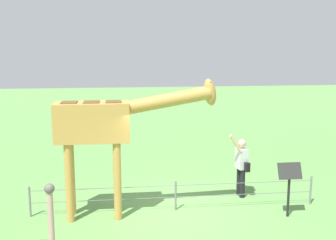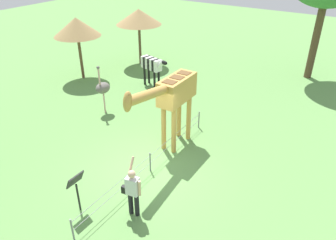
# 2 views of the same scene
# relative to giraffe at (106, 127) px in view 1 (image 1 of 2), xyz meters

# --- Properties ---
(ground_plane) EXTENTS (60.00, 60.00, 0.00)m
(ground_plane) POSITION_rel_giraffe_xyz_m (1.65, 0.10, -2.18)
(ground_plane) COLOR #60934C
(giraffe) EXTENTS (3.80, 0.71, 3.29)m
(giraffe) POSITION_rel_giraffe_xyz_m (0.00, 0.00, 0.00)
(giraffe) COLOR #C69347
(giraffe) RESTS_ON ground_plane
(visitor) EXTENTS (0.57, 0.58, 1.76)m
(visitor) POSITION_rel_giraffe_xyz_m (3.53, 0.92, -1.28)
(visitor) COLOR black
(visitor) RESTS_ON ground_plane
(info_sign) EXTENTS (0.56, 0.21, 1.32)m
(info_sign) POSITION_rel_giraffe_xyz_m (4.26, -0.52, -1.24)
(info_sign) COLOR black
(info_sign) RESTS_ON ground_plane
(wire_fence) EXTENTS (7.05, 0.05, 0.75)m
(wire_fence) POSITION_rel_giraffe_xyz_m (1.65, 0.17, -1.78)
(wire_fence) COLOR slate
(wire_fence) RESTS_ON ground_plane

